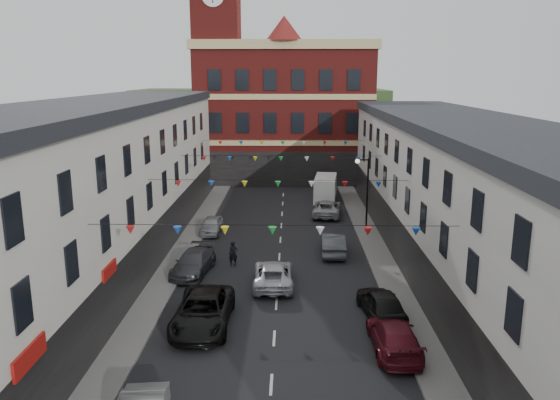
# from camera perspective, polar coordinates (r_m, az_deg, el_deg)

# --- Properties ---
(ground) EXTENTS (160.00, 160.00, 0.00)m
(ground) POSITION_cam_1_polar(r_m,az_deg,el_deg) (30.60, -0.38, -10.83)
(ground) COLOR black
(ground) RESTS_ON ground
(pavement_left) EXTENTS (1.80, 64.00, 0.15)m
(pavement_left) POSITION_cam_1_polar(r_m,az_deg,el_deg) (33.29, -12.40, -8.98)
(pavement_left) COLOR #605E5B
(pavement_left) RESTS_ON ground
(pavement_right) EXTENTS (1.80, 64.00, 0.15)m
(pavement_right) POSITION_cam_1_polar(r_m,az_deg,el_deg) (32.98, 11.94, -9.17)
(pavement_right) COLOR #605E5B
(pavement_right) RESTS_ON ground
(terrace_left) EXTENTS (8.40, 56.00, 10.70)m
(terrace_left) POSITION_cam_1_polar(r_m,az_deg,el_deg) (32.34, -21.71, -0.46)
(terrace_left) COLOR silver
(terrace_left) RESTS_ON ground
(terrace_right) EXTENTS (8.40, 56.00, 9.70)m
(terrace_right) POSITION_cam_1_polar(r_m,az_deg,el_deg) (31.91, 21.32, -1.53)
(terrace_right) COLOR beige
(terrace_right) RESTS_ON ground
(civic_building) EXTENTS (20.60, 13.30, 18.50)m
(civic_building) POSITION_cam_1_polar(r_m,az_deg,el_deg) (66.07, 0.47, 9.32)
(civic_building) COLOR maroon
(civic_building) RESTS_ON ground
(clock_tower) EXTENTS (5.60, 5.60, 30.00)m
(clock_tower) POSITION_cam_1_polar(r_m,az_deg,el_deg) (63.57, -6.57, 15.22)
(clock_tower) COLOR maroon
(clock_tower) RESTS_ON ground
(distant_hill) EXTENTS (40.00, 14.00, 10.00)m
(distant_hill) POSITION_cam_1_polar(r_m,az_deg,el_deg) (90.41, -1.92, 8.31)
(distant_hill) COLOR #2D4B23
(distant_hill) RESTS_ON ground
(street_lamp) EXTENTS (1.10, 0.36, 6.00)m
(street_lamp) POSITION_cam_1_polar(r_m,az_deg,el_deg) (43.22, 8.81, 1.55)
(street_lamp) COLOR black
(street_lamp) RESTS_ON ground
(car_left_c) EXTENTS (2.74, 5.90, 1.64)m
(car_left_c) POSITION_cam_1_polar(r_m,az_deg,el_deg) (28.04, -8.07, -11.45)
(car_left_c) COLOR black
(car_left_c) RESTS_ON ground
(car_left_d) EXTENTS (2.64, 5.12, 1.42)m
(car_left_d) POSITION_cam_1_polar(r_m,az_deg,el_deg) (35.27, -9.04, -6.46)
(car_left_d) COLOR #37383E
(car_left_d) RESTS_ON ground
(car_left_e) EXTENTS (1.63, 3.89, 1.32)m
(car_left_e) POSITION_cam_1_polar(r_m,az_deg,el_deg) (43.76, -7.14, -2.62)
(car_left_e) COLOR gray
(car_left_e) RESTS_ON ground
(car_right_c) EXTENTS (2.09, 4.97, 1.43)m
(car_right_c) POSITION_cam_1_polar(r_m,az_deg,el_deg) (26.12, 11.82, -13.77)
(car_right_c) COLOR maroon
(car_right_c) RESTS_ON ground
(car_right_d) EXTENTS (2.37, 4.70, 1.54)m
(car_right_d) POSITION_cam_1_polar(r_m,az_deg,el_deg) (29.29, 10.54, -10.55)
(car_right_d) COLOR black
(car_right_d) RESTS_ON ground
(car_right_e) EXTENTS (1.70, 4.65, 1.52)m
(car_right_e) POSITION_cam_1_polar(r_m,az_deg,el_deg) (38.68, 5.53, -4.52)
(car_right_e) COLOR #474A4F
(car_right_e) RESTS_ON ground
(car_right_f) EXTENTS (2.96, 5.36, 1.42)m
(car_right_f) POSITION_cam_1_polar(r_m,az_deg,el_deg) (48.89, 4.95, -0.85)
(car_right_f) COLOR #A7A9AC
(car_right_f) RESTS_ON ground
(moving_car) EXTENTS (2.43, 5.07, 1.39)m
(moving_car) POSITION_cam_1_polar(r_m,az_deg,el_deg) (32.90, -0.70, -7.77)
(moving_car) COLOR silver
(moving_car) RESTS_ON ground
(white_van) EXTENTS (2.64, 5.53, 2.36)m
(white_van) POSITION_cam_1_polar(r_m,az_deg,el_deg) (55.15, 4.76, 1.25)
(white_van) COLOR white
(white_van) RESTS_ON ground
(pedestrian) EXTENTS (0.69, 0.55, 1.66)m
(pedestrian) POSITION_cam_1_polar(r_m,az_deg,el_deg) (36.22, -4.90, -5.62)
(pedestrian) COLOR black
(pedestrian) RESTS_ON ground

